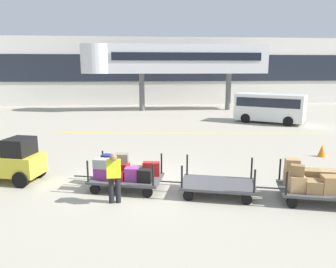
% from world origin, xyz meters
% --- Properties ---
extents(ground_plane, '(120.00, 120.00, 0.00)m').
position_xyz_m(ground_plane, '(0.00, 0.00, 0.00)').
color(ground_plane, '#A8A08E').
extents(apron_lead_line, '(16.35, 1.83, 0.01)m').
position_xyz_m(apron_lead_line, '(3.42, 8.80, 0.00)').
color(apron_lead_line, yellow).
rests_on(apron_lead_line, ground_plane).
extents(terminal_building, '(55.52, 2.51, 7.17)m').
position_xyz_m(terminal_building, '(0.00, 25.98, 3.59)').
color(terminal_building, silver).
rests_on(terminal_building, ground_plane).
extents(jet_bridge, '(17.07, 3.00, 6.05)m').
position_xyz_m(jet_bridge, '(2.95, 19.99, 4.71)').
color(jet_bridge, silver).
rests_on(jet_bridge, ground_plane).
extents(baggage_tug, '(2.32, 1.69, 1.58)m').
position_xyz_m(baggage_tug, '(-4.24, 0.67, 0.75)').
color(baggage_tug, gold).
rests_on(baggage_tug, ground_plane).
extents(baggage_cart_lead, '(3.08, 1.96, 1.13)m').
position_xyz_m(baggage_cart_lead, '(-0.28, -0.40, 0.56)').
color(baggage_cart_lead, '#4C4C4F').
rests_on(baggage_cart_lead, ground_plane).
extents(baggage_cart_middle, '(3.08, 1.96, 1.10)m').
position_xyz_m(baggage_cart_middle, '(2.66, -1.24, 0.35)').
color(baggage_cart_middle, '#4C4C4F').
rests_on(baggage_cart_middle, ground_plane).
extents(baggage_cart_tail, '(3.08, 1.96, 1.20)m').
position_xyz_m(baggage_cart_tail, '(5.47, -1.96, 0.58)').
color(baggage_cart_tail, '#4C4C4F').
rests_on(baggage_cart_tail, ground_plane).
extents(baggage_handler, '(0.41, 0.45, 1.56)m').
position_xyz_m(baggage_handler, '(-0.53, -1.62, 0.87)').
color(baggage_handler, black).
rests_on(baggage_handler, ground_plane).
extents(shuttle_van, '(5.05, 4.25, 2.10)m').
position_xyz_m(shuttle_van, '(9.73, 12.22, 1.23)').
color(shuttle_van, white).
rests_on(shuttle_van, ground_plane).
extents(safety_cone_near, '(0.36, 0.36, 0.55)m').
position_xyz_m(safety_cone_near, '(8.47, 2.88, 0.28)').
color(safety_cone_near, orange).
rests_on(safety_cone_near, ground_plane).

